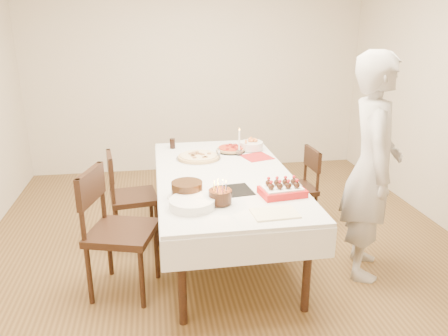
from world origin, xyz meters
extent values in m
plane|color=#4F361B|center=(0.00, 0.00, 0.00)|extent=(5.00, 5.00, 0.00)
cube|color=beige|center=(0.00, 2.50, 1.35)|extent=(4.50, 0.04, 2.70)
cube|color=beige|center=(0.00, -2.50, 1.35)|extent=(4.50, 0.04, 2.70)
cube|color=silver|center=(-0.03, 0.07, 0.38)|extent=(1.52, 2.32, 0.75)
imported|color=beige|center=(1.07, -0.40, 0.90)|extent=(0.63, 0.77, 1.81)
cylinder|color=beige|center=(-0.20, 0.53, 0.77)|extent=(0.56, 0.56, 0.04)
cylinder|color=red|center=(0.15, 0.73, 0.77)|extent=(0.31, 0.31, 0.04)
cube|color=#B21E1E|center=(0.36, 0.50, 0.75)|extent=(0.32, 0.32, 0.01)
cylinder|color=white|center=(0.36, 0.75, 0.80)|extent=(0.27, 0.27, 0.08)
cylinder|color=white|center=(0.21, 0.59, 0.89)|extent=(0.07, 0.07, 0.28)
cylinder|color=black|center=(-0.42, 0.94, 0.80)|extent=(0.06, 0.06, 0.10)
cylinder|color=black|center=(-0.38, -0.39, 0.81)|extent=(0.37, 0.37, 0.12)
cube|color=black|center=(-0.01, -0.32, 0.75)|extent=(0.29, 0.29, 0.01)
cylinder|color=#311B0D|center=(-0.16, -0.56, 0.84)|extent=(0.21, 0.21, 0.16)
cube|color=beige|center=(0.18, -0.79, 0.75)|extent=(0.32, 0.22, 0.03)
cylinder|color=white|center=(-0.36, -0.59, 0.78)|extent=(0.41, 0.41, 0.07)
cylinder|color=white|center=(-0.41, -0.44, 0.75)|extent=(0.22, 0.22, 0.01)
camera|label=1|loc=(-0.60, -3.41, 2.01)|focal=35.00mm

